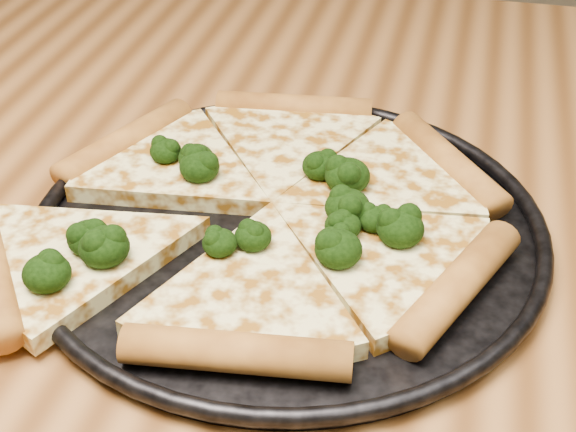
# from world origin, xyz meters

# --- Properties ---
(dining_table) EXTENTS (1.20, 0.90, 0.75)m
(dining_table) POSITION_xyz_m (0.00, 0.00, 0.66)
(dining_table) COLOR #9A632F
(dining_table) RESTS_ON ground
(pizza_pan) EXTENTS (0.34, 0.34, 0.02)m
(pizza_pan) POSITION_xyz_m (0.04, -0.02, 0.76)
(pizza_pan) COLOR black
(pizza_pan) RESTS_ON dining_table
(pizza) EXTENTS (0.36, 0.33, 0.02)m
(pizza) POSITION_xyz_m (0.02, -0.01, 0.77)
(pizza) COLOR #FFF49C
(pizza) RESTS_ON pizza_pan
(broccoli_florets) EXTENTS (0.22, 0.18, 0.02)m
(broccoli_florets) POSITION_xyz_m (0.03, -0.03, 0.78)
(broccoli_florets) COLOR black
(broccoli_florets) RESTS_ON pizza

